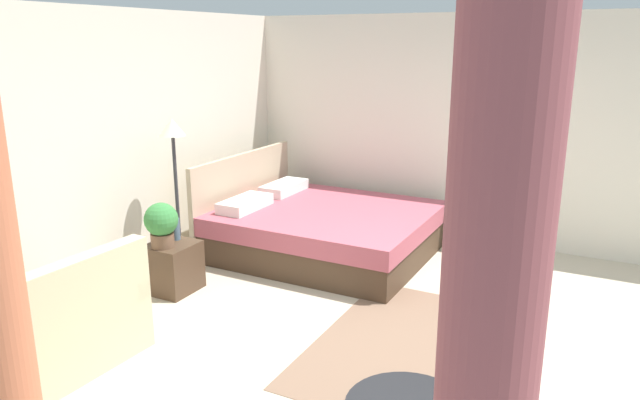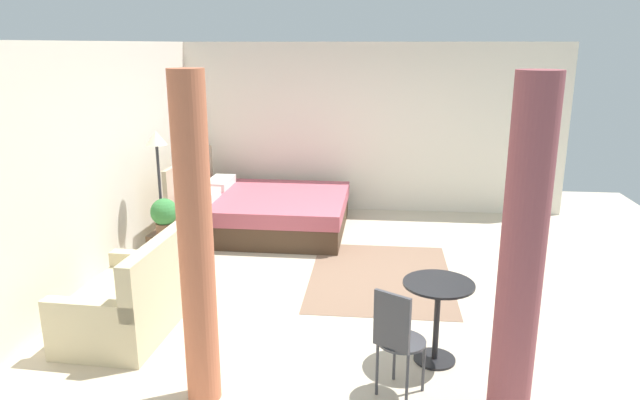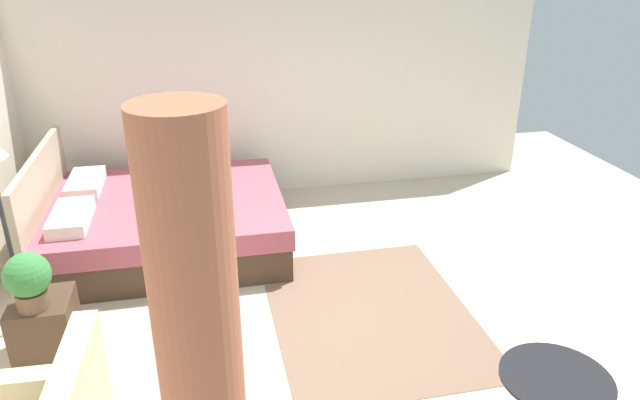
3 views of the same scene
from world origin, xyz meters
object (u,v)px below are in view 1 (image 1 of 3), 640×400
potted_plant (161,223)px  bed (321,229)px  floor_lamp (174,152)px  couch (50,333)px  vase (175,229)px  nightstand (173,267)px

potted_plant → bed: bearing=-25.4°
bed → potted_plant: size_ratio=5.40×
floor_lamp → bed: bearing=-41.0°
bed → couch: (-3.12, 0.62, 0.01)m
floor_lamp → couch: bearing=-167.8°
couch → potted_plant: 1.50m
couch → vase: (1.65, 0.21, 0.29)m
potted_plant → vase: size_ratio=2.01×
nightstand → vase: 0.37m
bed → potted_plant: bed is taller
floor_lamp → potted_plant: bearing=-155.0°
couch → floor_lamp: bearing=12.2°
bed → potted_plant: bearing=154.6°
potted_plant → vase: (0.22, 0.03, -0.13)m
bed → nightstand: 1.78m
nightstand → floor_lamp: bearing=31.5°
nightstand → floor_lamp: 1.14m
potted_plant → nightstand: bearing=-7.0°
bed → floor_lamp: 1.86m
bed → couch: bed is taller
nightstand → bed: bearing=-26.4°
bed → couch: size_ratio=1.72×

